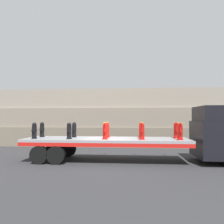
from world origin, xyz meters
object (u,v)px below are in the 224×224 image
(fire_hydrant_black_near_0, at_px, (34,131))
(fire_hydrant_red_near_4, at_px, (180,132))
(fire_hydrant_black_near_1, at_px, (69,131))
(fire_hydrant_red_far_3, at_px, (141,130))
(fire_hydrant_red_near_2, at_px, (105,131))
(fire_hydrant_black_far_0, at_px, (42,130))
(fire_hydrant_red_far_4, at_px, (176,130))
(truck_cab, at_px, (222,134))
(flatbed_trailer, at_px, (93,143))
(fire_hydrant_red_near_3, at_px, (142,131))
(fire_hydrant_black_far_1, at_px, (74,130))
(fire_hydrant_red_far_2, at_px, (107,130))

(fire_hydrant_black_near_0, relative_size, fire_hydrant_red_near_4, 1.00)
(fire_hydrant_black_near_1, relative_size, fire_hydrant_red_far_3, 1.00)
(fire_hydrant_red_near_2, bearing_deg, fire_hydrant_black_far_0, 165.05)
(fire_hydrant_red_near_2, bearing_deg, fire_hydrant_red_far_4, 14.95)
(truck_cab, relative_size, flatbed_trailer, 0.33)
(fire_hydrant_red_near_3, bearing_deg, fire_hydrant_black_far_1, 165.05)
(flatbed_trailer, bearing_deg, fire_hydrant_red_near_3, -11.00)
(fire_hydrant_red_near_2, xyz_separation_m, fire_hydrant_red_far_3, (1.98, 1.06, 0.00))
(fire_hydrant_red_near_3, height_order, fire_hydrant_red_near_4, same)
(fire_hydrant_black_far_1, bearing_deg, fire_hydrant_red_near_4, -10.09)
(flatbed_trailer, distance_m, fire_hydrant_red_near_2, 1.15)
(fire_hydrant_black_far_0, relative_size, fire_hydrant_red_far_2, 1.00)
(fire_hydrant_red_near_2, height_order, fire_hydrant_red_far_3, same)
(fire_hydrant_black_near_1, xyz_separation_m, fire_hydrant_red_far_4, (5.95, 1.06, 0.00))
(fire_hydrant_black_far_0, bearing_deg, truck_cab, -2.96)
(flatbed_trailer, relative_size, fire_hydrant_black_far_1, 10.21)
(fire_hydrant_red_far_3, xyz_separation_m, fire_hydrant_red_near_4, (1.98, -1.06, 0.00))
(truck_cab, height_order, fire_hydrant_red_near_3, truck_cab)
(fire_hydrant_red_far_2, height_order, fire_hydrant_red_near_4, same)
(fire_hydrant_red_far_4, bearing_deg, fire_hydrant_black_near_0, -172.40)
(fire_hydrant_red_far_2, relative_size, fire_hydrant_red_near_4, 1.00)
(fire_hydrant_red_near_3, bearing_deg, fire_hydrant_red_far_2, 151.90)
(flatbed_trailer, bearing_deg, fire_hydrant_red_far_2, 35.57)
(truck_cab, height_order, fire_hydrant_red_far_4, truck_cab)
(fire_hydrant_black_near_1, bearing_deg, fire_hydrant_red_far_3, 14.95)
(flatbed_trailer, bearing_deg, fire_hydrant_black_near_0, -170.68)
(fire_hydrant_black_near_1, height_order, fire_hydrant_red_near_2, same)
(truck_cab, height_order, fire_hydrant_red_far_3, truck_cab)
(truck_cab, xyz_separation_m, fire_hydrant_red_near_4, (-2.32, -0.53, 0.16))
(flatbed_trailer, distance_m, fire_hydrant_black_far_0, 3.34)
(truck_cab, xyz_separation_m, fire_hydrant_black_far_1, (-8.27, 0.53, 0.16))
(fire_hydrant_red_near_2, bearing_deg, fire_hydrant_black_far_1, 151.90)
(fire_hydrant_red_near_3, bearing_deg, fire_hydrant_red_near_4, 0.00)
(fire_hydrant_black_near_1, relative_size, fire_hydrant_red_near_4, 1.00)
(fire_hydrant_red_near_2, height_order, fire_hydrant_red_far_2, same)
(fire_hydrant_black_far_0, height_order, fire_hydrant_red_far_2, same)
(fire_hydrant_red_far_3, relative_size, fire_hydrant_red_far_4, 1.00)
(fire_hydrant_black_near_0, distance_m, fire_hydrant_black_near_1, 1.98)
(fire_hydrant_black_near_0, height_order, fire_hydrant_black_far_1, same)
(fire_hydrant_black_near_0, bearing_deg, fire_hydrant_red_near_2, 0.00)
(truck_cab, xyz_separation_m, fire_hydrant_red_far_3, (-4.30, 0.53, 0.16))
(fire_hydrant_red_near_2, bearing_deg, fire_hydrant_red_near_3, 0.00)
(flatbed_trailer, height_order, fire_hydrant_black_far_1, fire_hydrant_black_far_1)
(fire_hydrant_red_near_2, height_order, fire_hydrant_red_far_4, same)
(fire_hydrant_red_far_4, bearing_deg, fire_hydrant_black_near_1, -169.91)
(fire_hydrant_black_near_0, relative_size, fire_hydrant_red_near_2, 1.00)
(fire_hydrant_black_far_0, distance_m, fire_hydrant_red_near_3, 6.04)
(fire_hydrant_red_near_3, bearing_deg, flatbed_trailer, 169.00)
(fire_hydrant_black_far_1, height_order, fire_hydrant_red_near_4, same)
(truck_cab, relative_size, fire_hydrant_red_far_2, 3.41)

